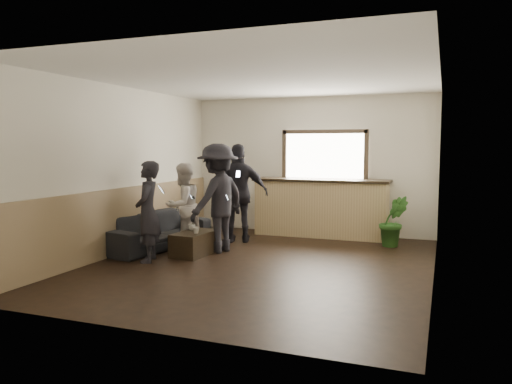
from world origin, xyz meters
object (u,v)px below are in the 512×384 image
at_px(bar_counter, 321,204).
at_px(person_b, 183,206).
at_px(cup_a, 192,227).
at_px(person_a, 148,212).
at_px(person_c, 218,198).
at_px(cup_b, 196,230).
at_px(coffee_table, 195,243).
at_px(potted_plant, 393,221).
at_px(person_d, 239,193).
at_px(sofa, 156,231).

xyz_separation_m(bar_counter, person_b, (-2.00, -2.02, 0.11)).
distance_m(cup_a, person_a, 0.96).
bearing_deg(person_c, cup_b, -4.30).
relative_size(coffee_table, potted_plant, 0.93).
height_order(person_a, person_d, person_d).
bearing_deg(person_b, person_d, 157.46).
relative_size(bar_counter, coffee_table, 3.15).
height_order(coffee_table, cup_a, cup_a).
bearing_deg(person_a, person_c, 123.84).
relative_size(person_a, person_d, 0.85).
bearing_deg(potted_plant, cup_b, -146.09).
height_order(potted_plant, person_d, person_d).
xyz_separation_m(bar_counter, cup_a, (-1.68, -2.30, -0.21)).
distance_m(coffee_table, potted_plant, 3.55).
bearing_deg(person_c, bar_counter, 164.84).
height_order(coffee_table, person_c, person_c).
bearing_deg(person_a, person_d, 138.33).
bearing_deg(person_d, person_b, 31.11).
distance_m(potted_plant, person_a, 4.31).
distance_m(coffee_table, cup_a, 0.31).
relative_size(cup_a, person_c, 0.07).
xyz_separation_m(cup_a, potted_plant, (3.15, 1.72, 0.03)).
height_order(cup_b, person_a, person_a).
relative_size(bar_counter, person_d, 1.47).
xyz_separation_m(bar_counter, person_a, (-2.00, -3.13, 0.15)).
relative_size(potted_plant, person_b, 0.61).
distance_m(cup_a, person_d, 1.30).
bearing_deg(bar_counter, cup_b, -119.80).
xyz_separation_m(coffee_table, person_d, (0.26, 1.28, 0.73)).
xyz_separation_m(sofa, person_c, (1.16, 0.10, 0.61)).
distance_m(bar_counter, cup_b, 2.95).
bearing_deg(person_a, sofa, -176.09).
relative_size(bar_counter, person_a, 1.72).
distance_m(person_a, person_c, 1.27).
height_order(sofa, person_b, person_b).
bearing_deg(person_c, coffee_table, -19.45).
distance_m(sofa, person_a, 1.14).
bearing_deg(cup_a, sofa, 171.78).
height_order(sofa, person_a, person_a).
relative_size(sofa, cup_b, 19.71).
xyz_separation_m(potted_plant, person_b, (-3.47, -1.43, 0.29)).
height_order(potted_plant, person_c, person_c).
bearing_deg(coffee_table, person_c, 54.08).
bearing_deg(potted_plant, bar_counter, 158.22).
xyz_separation_m(sofa, person_d, (1.16, 1.03, 0.61)).
xyz_separation_m(potted_plant, person_c, (-2.75, -1.50, 0.46)).
bearing_deg(person_c, person_b, -79.43).
bearing_deg(person_b, sofa, -51.28).
relative_size(potted_plant, person_c, 0.50).
relative_size(cup_b, potted_plant, 0.12).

